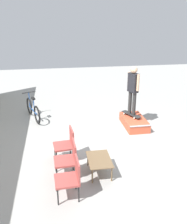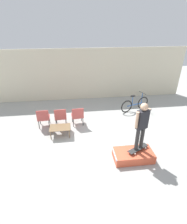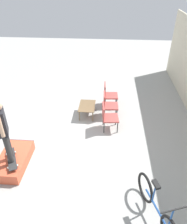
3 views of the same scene
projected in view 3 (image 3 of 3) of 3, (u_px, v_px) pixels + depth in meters
ground_plane at (55, 138)px, 6.99m from camera, size 24.00×24.00×0.00m
skate_ramp_box at (14, 160)px, 5.96m from camera, size 1.39×0.74×0.33m
skateboard_on_ramp at (12, 159)px, 5.68m from camera, size 0.84×0.56×0.07m
person_skater at (3, 127)px, 5.11m from camera, size 0.53×0.33×1.73m
coffee_table at (87, 107)px, 7.90m from camera, size 0.86×0.57×0.41m
patio_chair_left at (109, 94)px, 8.40m from camera, size 0.55×0.55×0.92m
patio_chair_center at (108, 104)px, 7.76m from camera, size 0.54×0.54×0.92m
patio_chair_right at (108, 116)px, 7.12m from camera, size 0.57×0.57×0.92m
bicycle at (157, 208)px, 4.54m from camera, size 1.69×0.71×0.96m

